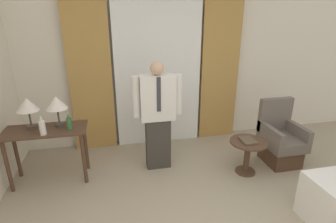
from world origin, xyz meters
The scene contains 13 objects.
wall_back centered at (0.00, 2.80, 1.35)m, with size 10.00×0.06×2.70m.
curtain_sheer_center centered at (0.00, 2.67, 1.29)m, with size 1.47×0.06×2.58m.
curtain_drape_left centered at (-1.12, 2.67, 1.29)m, with size 0.69×0.06×2.58m.
curtain_drape_right centered at (1.12, 2.67, 1.29)m, with size 0.69×0.06×2.58m.
desk centered at (-1.71, 1.79, 0.63)m, with size 1.06×0.48×0.77m.
table_lamp_left centered at (-1.88, 1.87, 1.10)m, with size 0.28×0.28×0.42m.
table_lamp_right centered at (-1.53, 1.87, 1.10)m, with size 0.28×0.28×0.42m.
bottle_near_edge centered at (-1.38, 1.71, 0.86)m, with size 0.06×0.06×0.20m.
bottle_by_lamp centered at (-1.68, 1.62, 0.87)m, with size 0.08×0.08×0.24m.
person centered at (-0.17, 1.81, 0.87)m, with size 0.72×0.23×1.62m.
armchair centered at (1.72, 1.54, 0.35)m, with size 0.54×0.63×0.98m.
side_table centered at (1.06, 1.36, 0.35)m, with size 0.53×0.53×0.51m.
book centered at (1.05, 1.36, 0.52)m, with size 0.19×0.25×0.03m.
Camera 1 is at (-0.78, -1.68, 2.20)m, focal length 28.00 mm.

